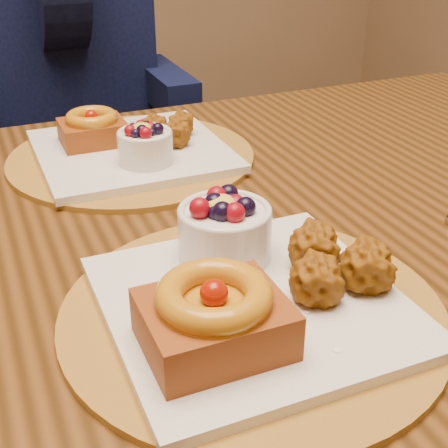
% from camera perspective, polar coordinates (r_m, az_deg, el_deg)
% --- Properties ---
extents(dining_table, '(1.60, 0.90, 0.76)m').
position_cam_1_polar(dining_table, '(0.84, -3.98, -4.27)').
color(dining_table, '#341F09').
rests_on(dining_table, ground).
extents(place_setting_near, '(0.38, 0.38, 0.09)m').
position_cam_1_polar(place_setting_near, '(0.61, 2.11, -5.83)').
color(place_setting_near, brown).
rests_on(place_setting_near, dining_table).
extents(place_setting_far, '(0.38, 0.38, 0.08)m').
position_cam_1_polar(place_setting_far, '(0.98, -8.55, 6.94)').
color(place_setting_far, brown).
rests_on(place_setting_far, dining_table).
extents(diner, '(0.49, 0.48, 0.80)m').
position_cam_1_polar(diner, '(1.49, -15.08, 16.84)').
color(diner, black).
rests_on(diner, ground).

